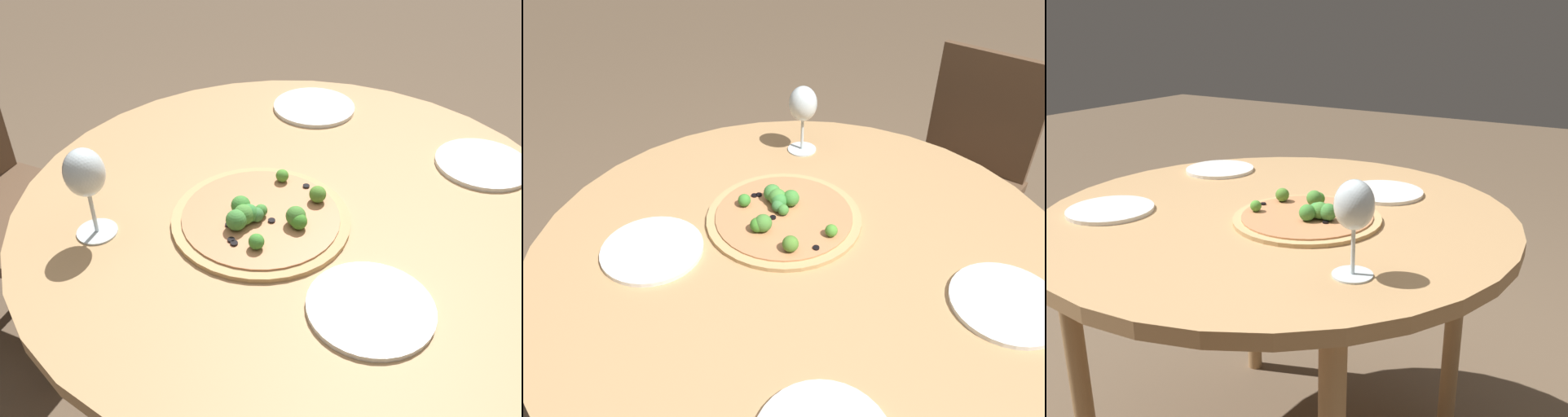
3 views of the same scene
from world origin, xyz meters
The scene contains 6 objects.
dining_table centered at (0.00, 0.00, 0.70)m, with size 1.16×1.16×0.77m.
pizza centered at (-0.10, 0.02, 0.78)m, with size 0.35×0.35×0.05m.
wine_glass centered at (-0.33, 0.23, 0.90)m, with size 0.08×0.08×0.18m.
plate_near centered at (-0.16, -0.27, 0.77)m, with size 0.21×0.21×0.01m.
plate_far centered at (0.35, 0.22, 0.77)m, with size 0.21×0.21×0.01m.
plate_side centered at (0.37, -0.23, 0.77)m, with size 0.21×0.21×0.01m.
Camera 3 is at (-0.77, 1.11, 1.23)m, focal length 40.00 mm.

